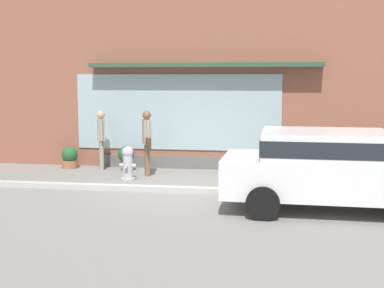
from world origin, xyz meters
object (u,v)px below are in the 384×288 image
object	(u,v)px
pedestrian_with_handbag	(147,138)
pedestrian_passerby	(101,135)
parked_car_white	(331,166)
potted_plant_near_hydrant	(370,157)
potted_plant_corner_tall	(70,158)
potted_plant_window_right	(126,157)
potted_plant_trailing_edge	(293,158)
fire_hydrant	(128,163)

from	to	relation	value
pedestrian_with_handbag	pedestrian_passerby	bearing A→B (deg)	-140.65
parked_car_white	potted_plant_near_hydrant	xyz separation A→B (m)	(1.39, 3.57, -0.33)
potted_plant_corner_tall	potted_plant_window_right	bearing A→B (deg)	-6.75
potted_plant_trailing_edge	potted_plant_window_right	bearing A→B (deg)	-179.71
parked_car_white	potted_plant_near_hydrant	bearing A→B (deg)	70.34
pedestrian_with_handbag	pedestrian_passerby	distance (m)	1.68
pedestrian_with_handbag	potted_plant_near_hydrant	world-z (taller)	pedestrian_with_handbag
potted_plant_near_hydrant	potted_plant_trailing_edge	bearing A→B (deg)	175.49
fire_hydrant	pedestrian_with_handbag	distance (m)	0.94
potted_plant_near_hydrant	potted_plant_window_right	xyz separation A→B (m)	(-6.59, 0.13, -0.16)
fire_hydrant	potted_plant_corner_tall	distance (m)	2.64
potted_plant_window_right	pedestrian_passerby	bearing A→B (deg)	172.97
fire_hydrant	potted_plant_near_hydrant	xyz separation A→B (m)	(6.19, 1.15, 0.12)
potted_plant_corner_tall	potted_plant_trailing_edge	world-z (taller)	potted_plant_trailing_edge
parked_car_white	potted_plant_near_hydrant	size ratio (longest dim) A/B	4.34
pedestrian_passerby	fire_hydrant	bearing A→B (deg)	18.81
pedestrian_passerby	potted_plant_trailing_edge	xyz separation A→B (m)	(5.37, -0.07, -0.54)
pedestrian_with_handbag	parked_car_white	xyz separation A→B (m)	(4.44, -3.06, -0.13)
potted_plant_near_hydrant	pedestrian_passerby	bearing A→B (deg)	178.25
pedestrian_with_handbag	pedestrian_passerby	world-z (taller)	pedestrian_with_handbag
potted_plant_window_right	pedestrian_with_handbag	bearing A→B (deg)	-39.89
potted_plant_window_right	potted_plant_trailing_edge	distance (m)	4.62
fire_hydrant	pedestrian_with_handbag	bearing A→B (deg)	61.05
parked_car_white	potted_plant_window_right	bearing A→B (deg)	146.22
fire_hydrant	potted_plant_window_right	world-z (taller)	fire_hydrant
fire_hydrant	pedestrian_with_handbag	size ratio (longest dim) A/B	0.50
pedestrian_passerby	parked_car_white	distance (m)	7.06
parked_car_white	potted_plant_near_hydrant	world-z (taller)	parked_car_white
potted_plant_corner_tall	potted_plant_near_hydrant	bearing A→B (deg)	-2.33
potted_plant_near_hydrant	fire_hydrant	bearing A→B (deg)	-169.44
potted_plant_near_hydrant	potted_plant_trailing_edge	size ratio (longest dim) A/B	1.17
fire_hydrant	pedestrian_passerby	world-z (taller)	pedestrian_passerby
potted_plant_trailing_edge	fire_hydrant	bearing A→B (deg)	-162.75
potted_plant_corner_tall	potted_plant_near_hydrant	world-z (taller)	potted_plant_near_hydrant
parked_car_white	potted_plant_window_right	distance (m)	6.40
potted_plant_corner_tall	potted_plant_window_right	world-z (taller)	potted_plant_window_right
pedestrian_with_handbag	potted_plant_trailing_edge	bearing A→B (deg)	74.89
parked_car_white	potted_plant_window_right	world-z (taller)	parked_car_white
fire_hydrant	pedestrian_with_handbag	world-z (taller)	pedestrian_with_handbag
pedestrian_passerby	potted_plant_corner_tall	world-z (taller)	pedestrian_passerby
fire_hydrant	parked_car_white	distance (m)	5.39
pedestrian_with_handbag	potted_plant_near_hydrant	distance (m)	5.87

